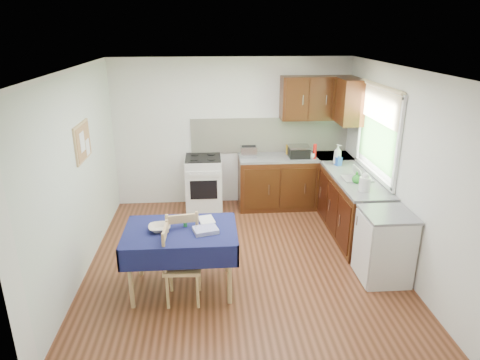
{
  "coord_description": "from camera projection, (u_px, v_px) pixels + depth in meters",
  "views": [
    {
      "loc": [
        -0.4,
        -5.01,
        2.96
      ],
      "look_at": [
        -0.01,
        0.1,
        1.11
      ],
      "focal_mm": 32.0,
      "sensor_mm": 36.0,
      "label": 1
    }
  ],
  "objects": [
    {
      "name": "floor",
      "position": [
        242.0,
        260.0,
        5.73
      ],
      "size": [
        4.2,
        4.2,
        0.0
      ],
      "primitive_type": "plane",
      "color": "#482613",
      "rests_on": "ground"
    },
    {
      "name": "ceiling",
      "position": [
        242.0,
        69.0,
        4.89
      ],
      "size": [
        4.0,
        4.2,
        0.02
      ],
      "primitive_type": "cube",
      "color": "white",
      "rests_on": "wall_back"
    },
    {
      "name": "wall_back",
      "position": [
        232.0,
        133.0,
        7.28
      ],
      "size": [
        4.0,
        0.02,
        2.5
      ],
      "primitive_type": "cube",
      "color": "silver",
      "rests_on": "ground"
    },
    {
      "name": "wall_front",
      "position": [
        263.0,
        258.0,
        3.34
      ],
      "size": [
        4.0,
        0.02,
        2.5
      ],
      "primitive_type": "cube",
      "color": "silver",
      "rests_on": "ground"
    },
    {
      "name": "wall_left",
      "position": [
        77.0,
        176.0,
        5.17
      ],
      "size": [
        0.02,
        4.2,
        2.5
      ],
      "primitive_type": "cube",
      "color": "silver",
      "rests_on": "ground"
    },
    {
      "name": "wall_right",
      "position": [
        398.0,
        168.0,
        5.45
      ],
      "size": [
        0.02,
        4.2,
        2.5
      ],
      "primitive_type": "cube",
      "color": "silver",
      "rests_on": "ground"
    },
    {
      "name": "base_cabinets",
      "position": [
        320.0,
        193.0,
        6.86
      ],
      "size": [
        1.9,
        2.3,
        0.86
      ],
      "color": "black",
      "rests_on": "ground"
    },
    {
      "name": "worktop_back",
      "position": [
        295.0,
        157.0,
        7.2
      ],
      "size": [
        1.9,
        0.6,
        0.04
      ],
      "primitive_type": "cube",
      "color": "slate",
      "rests_on": "base_cabinets"
    },
    {
      "name": "worktop_right",
      "position": [
        355.0,
        179.0,
        6.17
      ],
      "size": [
        0.6,
        1.7,
        0.04
      ],
      "primitive_type": "cube",
      "color": "slate",
      "rests_on": "base_cabinets"
    },
    {
      "name": "worktop_corner",
      "position": [
        333.0,
        156.0,
        7.24
      ],
      "size": [
        0.6,
        0.6,
        0.04
      ],
      "primitive_type": "cube",
      "color": "slate",
      "rests_on": "base_cabinets"
    },
    {
      "name": "splashback",
      "position": [
        270.0,
        135.0,
        7.33
      ],
      "size": [
        2.7,
        0.02,
        0.6
      ],
      "primitive_type": "cube",
      "color": "silver",
      "rests_on": "wall_back"
    },
    {
      "name": "upper_cabinets",
      "position": [
        327.0,
        99.0,
        6.9
      ],
      "size": [
        1.2,
        0.85,
        0.7
      ],
      "color": "black",
      "rests_on": "wall_back"
    },
    {
      "name": "stove",
      "position": [
        204.0,
        183.0,
        7.23
      ],
      "size": [
        0.6,
        0.61,
        0.92
      ],
      "color": "silver",
      "rests_on": "ground"
    },
    {
      "name": "window",
      "position": [
        378.0,
        126.0,
        5.97
      ],
      "size": [
        0.04,
        1.48,
        1.26
      ],
      "color": "#2D5D26",
      "rests_on": "wall_right"
    },
    {
      "name": "fridge",
      "position": [
        385.0,
        246.0,
        5.19
      ],
      "size": [
        0.58,
        0.6,
        0.89
      ],
      "color": "silver",
      "rests_on": "ground"
    },
    {
      "name": "corkboard",
      "position": [
        83.0,
        142.0,
        5.33
      ],
      "size": [
        0.04,
        0.62,
        0.47
      ],
      "color": "tan",
      "rests_on": "wall_left"
    },
    {
      "name": "dining_table",
      "position": [
        181.0,
        238.0,
        4.9
      ],
      "size": [
        1.28,
        0.87,
        0.78
      ],
      "rotation": [
        0.0,
        0.0,
        0.13
      ],
      "color": "#0E1539",
      "rests_on": "ground"
    },
    {
      "name": "chair_far",
      "position": [
        182.0,
        243.0,
        5.14
      ],
      "size": [
        0.49,
        0.49,
        0.95
      ],
      "rotation": [
        0.0,
        0.0,
        3.31
      ],
      "color": "tan",
      "rests_on": "ground"
    },
    {
      "name": "chair_near",
      "position": [
        179.0,
        262.0,
        4.75
      ],
      "size": [
        0.43,
        0.43,
        0.93
      ],
      "rotation": [
        0.0,
        0.0,
        1.53
      ],
      "color": "tan",
      "rests_on": "ground"
    },
    {
      "name": "toaster",
      "position": [
        249.0,
        152.0,
        7.1
      ],
      "size": [
        0.27,
        0.17,
        0.21
      ],
      "rotation": [
        0.0,
        0.0,
        0.11
      ],
      "color": "#AEAEB3",
      "rests_on": "worktop_back"
    },
    {
      "name": "sandwich_press",
      "position": [
        299.0,
        151.0,
        7.11
      ],
      "size": [
        0.34,
        0.29,
        0.2
      ],
      "rotation": [
        0.0,
        0.0,
        0.37
      ],
      "color": "black",
      "rests_on": "worktop_back"
    },
    {
      "name": "sauce_bottle",
      "position": [
        315.0,
        151.0,
        7.02
      ],
      "size": [
        0.06,
        0.06,
        0.24
      ],
      "primitive_type": "cylinder",
      "color": "red",
      "rests_on": "worktop_back"
    },
    {
      "name": "yellow_packet",
      "position": [
        290.0,
        150.0,
        7.27
      ],
      "size": [
        0.12,
        0.08,
        0.16
      ],
      "primitive_type": "cube",
      "rotation": [
        0.0,
        0.0,
        0.03
      ],
      "color": "gold",
      "rests_on": "worktop_back"
    },
    {
      "name": "dish_rack",
      "position": [
        357.0,
        178.0,
        6.09
      ],
      "size": [
        0.4,
        0.3,
        0.19
      ],
      "rotation": [
        0.0,
        0.0,
        -0.34
      ],
      "color": "gray",
      "rests_on": "worktop_right"
    },
    {
      "name": "kettle",
      "position": [
        365.0,
        183.0,
        5.63
      ],
      "size": [
        0.15,
        0.15,
        0.25
      ],
      "color": "silver",
      "rests_on": "worktop_right"
    },
    {
      "name": "cup",
      "position": [
        312.0,
        155.0,
        7.06
      ],
      "size": [
        0.15,
        0.15,
        0.09
      ],
      "primitive_type": "imported",
      "rotation": [
        0.0,
        0.0,
        0.33
      ],
      "color": "white",
      "rests_on": "worktop_back"
    },
    {
      "name": "soap_bottle_a",
      "position": [
        338.0,
        155.0,
        6.7
      ],
      "size": [
        0.18,
        0.18,
        0.33
      ],
      "primitive_type": "imported",
      "rotation": [
        0.0,
        0.0,
        0.69
      ],
      "color": "silver",
      "rests_on": "worktop_right"
    },
    {
      "name": "soap_bottle_b",
      "position": [
        338.0,
        159.0,
        6.68
      ],
      "size": [
        0.12,
        0.12,
        0.2
      ],
      "primitive_type": "imported",
      "rotation": [
        0.0,
        0.0,
        1.94
      ],
      "color": "blue",
      "rests_on": "worktop_right"
    },
    {
      "name": "soap_bottle_c",
      "position": [
        357.0,
        177.0,
        5.93
      ],
      "size": [
        0.14,
        0.14,
        0.16
      ],
      "primitive_type": "imported",
      "rotation": [
        0.0,
        0.0,
        3.27
      ],
      "color": "#248525",
      "rests_on": "worktop_right"
    },
    {
      "name": "plate_bowl",
      "position": [
        160.0,
        228.0,
        4.84
      ],
      "size": [
        0.28,
        0.28,
        0.06
      ],
      "primitive_type": "imported",
      "rotation": [
        0.0,
        0.0,
        0.13
      ],
      "color": "beige",
      "rests_on": "dining_table"
    },
    {
      "name": "book",
      "position": [
        199.0,
        221.0,
        5.07
      ],
      "size": [
        0.22,
        0.27,
        0.02
      ],
      "primitive_type": "imported",
      "rotation": [
        0.0,
        0.0,
        0.23
      ],
      "color": "white",
      "rests_on": "dining_table"
    },
    {
      "name": "spice_jar",
      "position": [
        185.0,
        223.0,
        4.93
      ],
      "size": [
        0.04,
        0.04,
        0.09
      ],
      "primitive_type": "cylinder",
      "color": "#238038",
      "rests_on": "dining_table"
    },
    {
      "name": "tea_towel",
      "position": [
        206.0,
        230.0,
        4.81
      ],
      "size": [
        0.31,
        0.27,
        0.05
      ],
      "primitive_type": "cube",
      "rotation": [
        0.0,
        0.0,
        0.26
      ],
      "color": "navy",
      "rests_on": "dining_table"
    }
  ]
}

